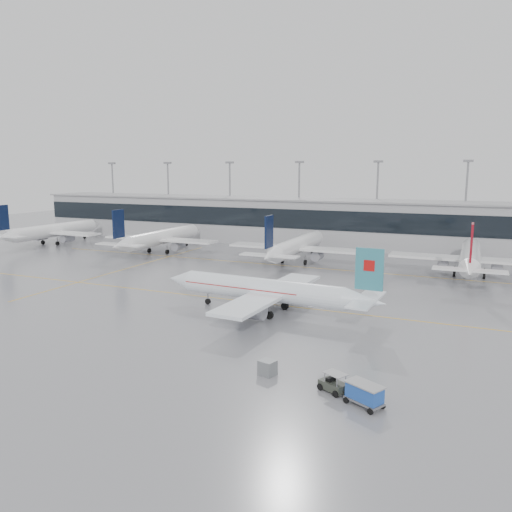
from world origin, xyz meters
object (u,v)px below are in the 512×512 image
at_px(air_canada_jet, 270,291).
at_px(gse_unit, 268,368).
at_px(baggage_cart, 364,393).
at_px(baggage_tug, 333,385).

height_order(air_canada_jet, gse_unit, air_canada_jet).
relative_size(air_canada_jet, baggage_cart, 9.10).
height_order(air_canada_jet, baggage_tug, air_canada_jet).
bearing_deg(gse_unit, baggage_cart, 1.23).
distance_m(baggage_cart, gse_unit, 10.54).
height_order(baggage_cart, gse_unit, baggage_cart).
bearing_deg(baggage_tug, gse_unit, -161.32).
bearing_deg(air_canada_jet, baggage_cart, 131.77).
bearing_deg(air_canada_jet, baggage_tug, 128.52).
height_order(baggage_tug, baggage_cart, baggage_cart).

